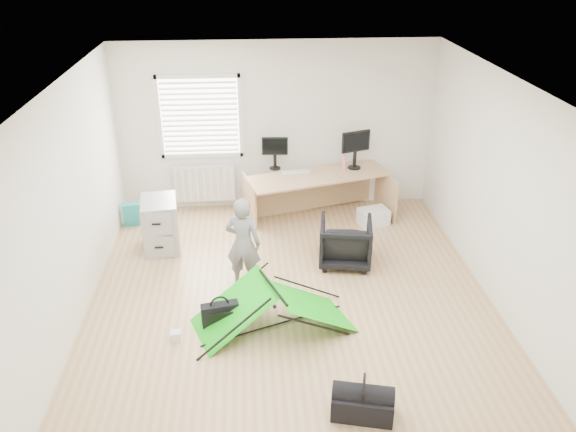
{
  "coord_description": "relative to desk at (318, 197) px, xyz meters",
  "views": [
    {
      "loc": [
        -0.47,
        -5.83,
        4.12
      ],
      "look_at": [
        0.0,
        0.4,
        0.95
      ],
      "focal_mm": 35.0,
      "sensor_mm": 36.0,
      "label": 1
    }
  ],
  "objects": [
    {
      "name": "duffel_bag",
      "position": [
        -0.08,
        -4.13,
        -0.25
      ],
      "size": [
        0.63,
        0.42,
        0.25
      ],
      "primitive_type": "cube",
      "rotation": [
        0.0,
        0.0,
        -0.24
      ],
      "color": "black",
      "rests_on": "ground"
    },
    {
      "name": "monitor_right",
      "position": [
        0.6,
        0.24,
        0.6
      ],
      "size": [
        0.48,
        0.25,
        0.46
      ],
      "primitive_type": "cube",
      "rotation": [
        0.0,
        0.0,
        0.33
      ],
      "color": "black",
      "rests_on": "desk"
    },
    {
      "name": "storage_crate",
      "position": [
        0.85,
        -0.26,
        -0.25
      ],
      "size": [
        0.52,
        0.42,
        0.25
      ],
      "primitive_type": "cube",
      "rotation": [
        0.0,
        0.0,
        0.28
      ],
      "color": "white",
      "rests_on": "ground"
    },
    {
      "name": "office_chair",
      "position": [
        0.21,
        -1.37,
        -0.05
      ],
      "size": [
        0.8,
        0.81,
        0.65
      ],
      "primitive_type": "imported",
      "rotation": [
        0.0,
        0.0,
        2.97
      ],
      "color": "black",
      "rests_on": "ground"
    },
    {
      "name": "tote_bag",
      "position": [
        -2.91,
        0.01,
        -0.2
      ],
      "size": [
        0.32,
        0.17,
        0.36
      ],
      "primitive_type": "cube",
      "rotation": [
        0.0,
        0.0,
        0.15
      ],
      "color": "teal",
      "rests_on": "ground"
    },
    {
      "name": "filing_cabinet",
      "position": [
        -2.36,
        -0.76,
        0.0
      ],
      "size": [
        0.57,
        0.71,
        0.76
      ],
      "primitive_type": "cube",
      "rotation": [
        0.0,
        0.0,
        0.13
      ],
      "color": "#9FA0A4",
      "rests_on": "ground"
    },
    {
      "name": "window",
      "position": [
        -1.81,
        0.55,
        1.17
      ],
      "size": [
        1.2,
        0.06,
        1.2
      ],
      "primitive_type": "cube",
      "color": "silver",
      "rests_on": "back_wall"
    },
    {
      "name": "person",
      "position": [
        -1.18,
        -1.83,
        0.25
      ],
      "size": [
        0.52,
        0.42,
        1.25
      ],
      "primitive_type": "imported",
      "rotation": [
        0.0,
        0.0,
        2.85
      ],
      "color": "slate",
      "rests_on": "ground"
    },
    {
      "name": "back_wall",
      "position": [
        -0.61,
        0.59,
        0.97
      ],
      "size": [
        5.0,
        0.02,
        2.7
      ],
      "primitive_type": "cube",
      "color": "silver",
      "rests_on": "ground"
    },
    {
      "name": "radiator",
      "position": [
        -1.81,
        0.51,
        0.07
      ],
      "size": [
        1.0,
        0.12,
        0.6
      ],
      "primitive_type": "cube",
      "color": "silver",
      "rests_on": "back_wall"
    },
    {
      "name": "kite",
      "position": [
        -0.85,
        -2.72,
        -0.1
      ],
      "size": [
        1.93,
        1.36,
        0.55
      ],
      "primitive_type": null,
      "rotation": [
        0.0,
        0.0,
        0.36
      ],
      "color": "#12BD12",
      "rests_on": "ground"
    },
    {
      "name": "white_box",
      "position": [
        -1.96,
        -2.88,
        -0.32
      ],
      "size": [
        0.12,
        0.12,
        0.11
      ],
      "primitive_type": "cube",
      "rotation": [
        0.0,
        0.0,
        0.1
      ],
      "color": "silver",
      "rests_on": "ground"
    },
    {
      "name": "monitor_left",
      "position": [
        -0.66,
        0.31,
        0.57
      ],
      "size": [
        0.41,
        0.12,
        0.39
      ],
      "primitive_type": "cube",
      "rotation": [
        0.0,
        0.0,
        -0.07
      ],
      "color": "black",
      "rests_on": "desk"
    },
    {
      "name": "laptop_bag",
      "position": [
        -1.46,
        -2.68,
        -0.21
      ],
      "size": [
        0.44,
        0.21,
        0.32
      ],
      "primitive_type": "cube",
      "rotation": [
        0.0,
        0.0,
        0.19
      ],
      "color": "black",
      "rests_on": "ground"
    },
    {
      "name": "keyboard",
      "position": [
        -0.34,
        0.12,
        0.39
      ],
      "size": [
        0.45,
        0.19,
        0.02
      ],
      "primitive_type": "cube",
      "rotation": [
        0.0,
        0.0,
        0.09
      ],
      "color": "beige",
      "rests_on": "desk"
    },
    {
      "name": "ground",
      "position": [
        -0.61,
        -2.16,
        -0.38
      ],
      "size": [
        5.5,
        5.5,
        0.0
      ],
      "primitive_type": "plane",
      "color": "tan",
      "rests_on": "ground"
    },
    {
      "name": "desk",
      "position": [
        0.0,
        0.0,
        0.0
      ],
      "size": [
        2.31,
        1.28,
        0.75
      ],
      "primitive_type": "cube",
      "rotation": [
        0.0,
        0.0,
        0.28
      ],
      "color": "tan",
      "rests_on": "ground"
    },
    {
      "name": "thermos",
      "position": [
        0.43,
        0.21,
        0.49
      ],
      "size": [
        0.07,
        0.07,
        0.23
      ],
      "primitive_type": "cylinder",
      "rotation": [
        0.0,
        0.0,
        -0.08
      ],
      "color": "#D27584",
      "rests_on": "desk"
    }
  ]
}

